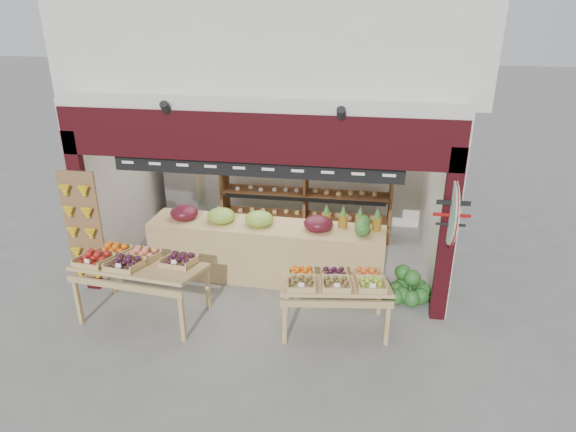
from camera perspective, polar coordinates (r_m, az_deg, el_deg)
The scene contains 11 objects.
ground at distance 9.13m, azimuth -1.97°, elevation -5.87°, with size 60.00×60.00×0.00m, color slate.
shop_structure at distance 9.56m, azimuth -0.36°, elevation 20.17°, with size 6.36×5.12×5.40m.
banana_board at distance 8.58m, azimuth -21.85°, elevation -1.33°, with size 0.60×0.15×1.80m.
gift_sign at distance 7.29m, azimuth 17.75°, elevation 0.38°, with size 0.04×0.93×0.92m.
back_shelving at distance 9.94m, azimuth 2.01°, elevation 4.47°, with size 3.33×0.55×2.03m.
refrigerator at distance 10.90m, azimuth -11.20°, elevation 4.17°, with size 0.74×0.74×1.90m, color silver.
cardboard_stack at distance 9.86m, azimuth -10.48°, elevation -2.37°, with size 1.03×0.74×0.65m.
mid_counter at distance 8.63m, azimuth -2.54°, elevation -3.69°, with size 3.94×0.90×1.21m.
display_table_left at distance 7.84m, azimuth -16.71°, elevation -4.96°, with size 1.86×1.16×1.11m.
display_table_right at distance 7.26m, azimuth 5.26°, elevation -7.34°, with size 1.62×1.04×0.98m.
watermelon_pile at distance 8.42m, azimuth 13.26°, elevation -7.89°, with size 0.70×0.65×0.50m.
Camera 1 is at (1.57, -7.80, 4.47)m, focal length 32.00 mm.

